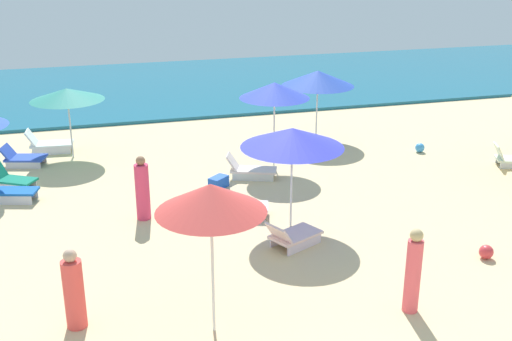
# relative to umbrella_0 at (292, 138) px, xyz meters

# --- Properties ---
(ocean) EXTENTS (60.00, 11.89, 0.12)m
(ocean) POSITION_rel_umbrella_0_xyz_m (-2.08, 15.94, -2.15)
(ocean) COLOR #18617D
(ocean) RESTS_ON ground_plane
(umbrella_0) EXTENTS (2.40, 2.40, 2.45)m
(umbrella_0) POSITION_rel_umbrella_0_xyz_m (0.00, 0.00, 0.00)
(umbrella_0) COLOR silver
(umbrella_0) RESTS_ON ground_plane
(lounge_chair_0_0) EXTENTS (1.52, 1.00, 0.70)m
(lounge_chair_0_0) POSITION_rel_umbrella_0_xyz_m (-1.07, 0.88, -1.94)
(lounge_chair_0_0) COLOR silver
(lounge_chair_0_0) RESTS_ON ground_plane
(lounge_chair_0_1) EXTENTS (1.40, 1.12, 0.67)m
(lounge_chair_0_1) POSITION_rel_umbrella_0_xyz_m (-0.31, -1.04, -1.96)
(lounge_chair_0_1) COLOR silver
(lounge_chair_0_1) RESTS_ON ground_plane
(umbrella_1) EXTENTS (1.86, 1.86, 2.77)m
(umbrella_1) POSITION_rel_umbrella_0_xyz_m (-2.68, -3.75, 0.30)
(umbrella_1) COLOR silver
(umbrella_1) RESTS_ON ground_plane
(umbrella_2) EXTENTS (2.44, 2.44, 2.38)m
(umbrella_2) POSITION_rel_umbrella_0_xyz_m (3.09, 6.44, -0.09)
(umbrella_2) COLOR silver
(umbrella_2) RESTS_ON ground_plane
(umbrella_3) EXTENTS (2.06, 2.06, 2.59)m
(umbrella_3) POSITION_rel_umbrella_0_xyz_m (0.85, 4.11, 0.15)
(umbrella_3) COLOR silver
(umbrella_3) RESTS_ON ground_plane
(lounge_chair_3_0) EXTENTS (1.54, 1.04, 0.71)m
(lounge_chair_3_0) POSITION_rel_umbrella_0_xyz_m (-0.09, 3.41, -1.96)
(lounge_chair_3_0) COLOR silver
(lounge_chair_3_0) RESTS_ON ground_plane
(umbrella_6) EXTENTS (2.25, 2.25, 2.20)m
(umbrella_6) POSITION_rel_umbrella_0_xyz_m (-4.98, 6.74, -0.20)
(umbrella_6) COLOR silver
(umbrella_6) RESTS_ON ground_plane
(lounge_chair_6_0) EXTENTS (1.39, 0.98, 0.63)m
(lounge_chair_6_0) POSITION_rel_umbrella_0_xyz_m (-6.45, 6.32, -1.97)
(lounge_chair_6_0) COLOR silver
(lounge_chair_6_0) RESTS_ON ground_plane
(lounge_chair_6_1) EXTENTS (1.49, 0.80, 0.76)m
(lounge_chair_6_1) POSITION_rel_umbrella_0_xyz_m (-5.73, 7.44, -1.93)
(lounge_chair_6_1) COLOR silver
(lounge_chair_6_1) RESTS_ON ground_plane
(lounge_chair_8_0) EXTENTS (1.55, 0.95, 0.79)m
(lounge_chair_8_0) POSITION_rel_umbrella_0_xyz_m (-6.67, 3.46, -1.93)
(lounge_chair_8_0) COLOR silver
(lounge_chair_8_0) RESTS_ON ground_plane
(lounge_chair_8_1) EXTENTS (1.36, 1.13, 0.71)m
(lounge_chair_8_1) POSITION_rel_umbrella_0_xyz_m (-6.65, 4.49, -1.97)
(lounge_chair_8_1) COLOR silver
(lounge_chair_8_1) RESTS_ON ground_plane
(beachgoer_0) EXTENTS (0.46, 0.46, 1.62)m
(beachgoer_0) POSITION_rel_umbrella_0_xyz_m (-3.34, 1.39, -1.46)
(beachgoer_0) COLOR #E23A60
(beachgoer_0) RESTS_ON ground_plane
(beachgoer_3) EXTENTS (0.45, 0.45, 1.52)m
(beachgoer_3) POSITION_rel_umbrella_0_xyz_m (-5.00, -2.96, -1.51)
(beachgoer_3) COLOR #ED4B47
(beachgoer_3) RESTS_ON ground_plane
(beachgoer_6) EXTENTS (0.40, 0.40, 1.66)m
(beachgoer_6) POSITION_rel_umbrella_0_xyz_m (0.94, -4.11, -1.41)
(beachgoer_6) COLOR #F1555F
(beachgoer_6) RESTS_ON ground_plane
(cooler_box_0) EXTENTS (0.63, 0.60, 0.32)m
(cooler_box_0) POSITION_rel_umbrella_0_xyz_m (-1.12, 2.89, -2.05)
(cooler_box_0) COLOR blue
(cooler_box_0) RESTS_ON ground_plane
(beach_ball_1) EXTENTS (0.30, 0.30, 0.30)m
(beach_ball_1) POSITION_rel_umbrella_0_xyz_m (5.82, 4.19, -2.06)
(beach_ball_1) COLOR #3A91DB
(beach_ball_1) RESTS_ON ground_plane
(beach_ball_2) EXTENTS (0.31, 0.31, 0.31)m
(beach_ball_2) POSITION_rel_umbrella_0_xyz_m (3.52, -2.72, -2.06)
(beach_ball_2) COLOR #D6373E
(beach_ball_2) RESTS_ON ground_plane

